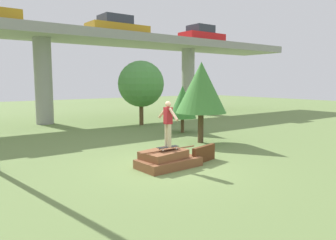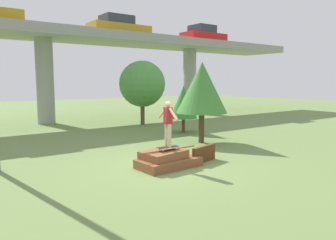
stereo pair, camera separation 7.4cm
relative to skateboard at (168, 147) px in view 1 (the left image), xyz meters
The scene contains 11 objects.
ground_plane 0.67m from the skateboard, 27.13° to the left, with size 80.00×80.00×0.00m, color olive.
scrap_pile 0.43m from the skateboard, 109.92° to the left, with size 2.17×1.24×0.59m.
scrap_plank_loose 1.50m from the skateboard, ahead, with size 1.21×0.42×0.55m.
skateboard is the anchor object (origin of this frame).
skater 0.84m from the skateboard, behind, with size 0.23×1.08×1.46m.
highway_overpass 14.24m from the skateboard, 89.85° to the left, with size 44.00×4.65×6.09m.
car_on_overpass_left 15.84m from the skateboard, 67.97° to the left, with size 4.50×1.83×1.38m.
car_on_overpass_mid 19.39m from the skateboard, 44.40° to the left, with size 3.88×1.83×1.34m.
tree_behind_left 7.35m from the skateboard, 47.23° to the left, with size 1.51×1.51×2.53m.
tree_behind_right 10.64m from the skateboard, 62.66° to the left, with size 2.89×2.89×4.04m.
tree_mid_back 4.89m from the skateboard, 34.46° to the left, with size 2.27×2.27×3.62m.
Camera 1 is at (-6.18, -8.28, 2.77)m, focal length 35.00 mm.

